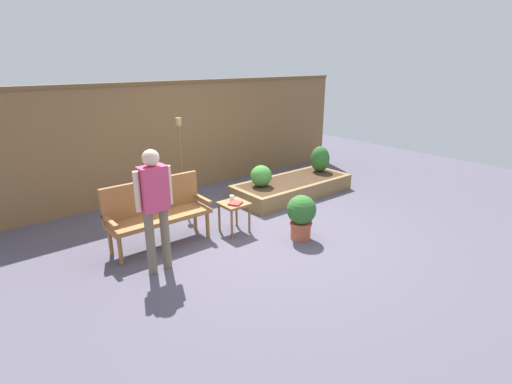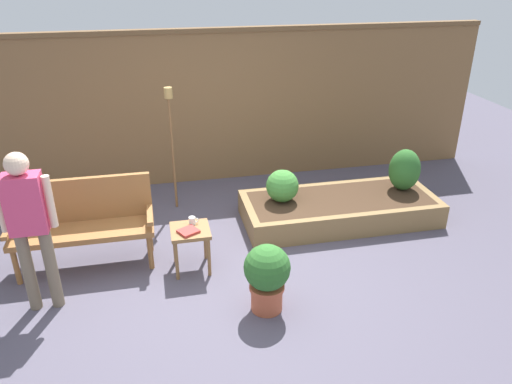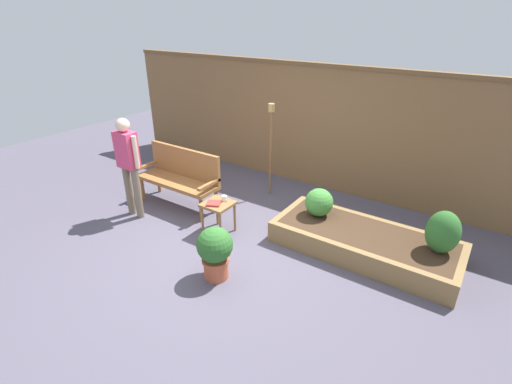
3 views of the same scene
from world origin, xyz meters
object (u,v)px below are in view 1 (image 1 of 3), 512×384
Objects in this scene: shrub_far_corner at (320,159)px; tiki_torch at (180,146)px; side_table at (234,208)px; book_on_table at (235,203)px; cup_on_table at (232,198)px; potted_boxwood at (301,214)px; garden_bench at (156,208)px; shrub_near_bench at (261,176)px; person_by_bench at (154,201)px.

tiki_torch is at bearing 166.13° from shrub_far_corner.
side_table is 1.65m from tiki_torch.
shrub_far_corner is at bearing -11.60° from book_on_table.
cup_on_table is 0.56× the size of book_on_table.
cup_on_table is 1.09m from potted_boxwood.
potted_boxwood is 2.70m from shrub_far_corner.
garden_bench is at bearing 145.13° from potted_boxwood.
potted_boxwood is at bearing -77.77° from book_on_table.
tiki_torch is at bearing 47.50° from garden_bench.
shrub_near_bench is 1.56m from tiki_torch.
shrub_near_bench reaches higher than book_on_table.
shrub_far_corner is at bearing 0.00° from shrub_near_bench.
garden_bench is 0.90× the size of tiki_torch.
shrub_far_corner is (2.16, 1.60, 0.18)m from potted_boxwood.
shrub_near_bench is (2.27, 0.41, -0.05)m from garden_bench.
shrub_far_corner is (2.79, 0.78, 0.17)m from side_table.
garden_bench reaches higher than cup_on_table.
tiki_torch is (-1.25, 0.70, 0.61)m from shrub_near_bench.
side_table is at bearing 43.36° from book_on_table.
person_by_bench is (-1.45, -0.44, 0.41)m from cup_on_table.
shrub_far_corner reaches higher than potted_boxwood.
tiki_torch is (-0.10, 1.38, 0.58)m from cup_on_table.
book_on_table is 2.93m from shrub_far_corner.
shrub_far_corner is 0.34× the size of tiki_torch.
garden_bench is 1.15m from book_on_table.
shrub_near_bench is (1.21, 0.85, 0.00)m from book_on_table.
tiki_torch reaches higher than cup_on_table.
cup_on_table is 2.83m from shrub_far_corner.
potted_boxwood is 1.70× the size of shrub_near_bench.
shrub_far_corner is at bearing 6.06° from garden_bench.
garden_bench reaches higher than book_on_table.
person_by_bench is at bearing -166.42° from side_table.
side_table is at bearing -110.42° from cup_on_table.
shrub_far_corner is (3.87, 0.41, 0.02)m from garden_bench.
person_by_bench is at bearing -114.59° from garden_bench.
shrub_far_corner reaches higher than cup_on_table.
garden_bench reaches higher than shrub_near_bench.
shrub_near_bench is 1.60m from shrub_far_corner.
person_by_bench is at bearing 162.72° from book_on_table.
potted_boxwood is 2.51m from tiki_torch.
garden_bench is at bearing 65.41° from person_by_bench.
side_table is 2.60× the size of book_on_table.
tiki_torch reaches higher than potted_boxwood.
cup_on_table is 0.07× the size of person_by_bench.
tiki_torch is 1.02× the size of person_by_bench.
garden_bench is at bearing -169.76° from shrub_near_bench.
person_by_bench reaches higher than potted_boxwood.
shrub_near_bench is at bearing 70.47° from potted_boxwood.
cup_on_table is 1.34m from shrub_near_bench.
person_by_bench is at bearing -165.02° from shrub_far_corner.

